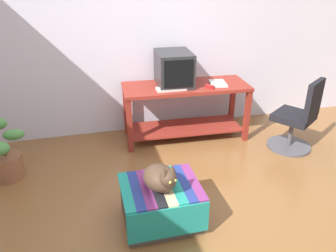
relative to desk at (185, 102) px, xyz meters
The scene contains 11 objects.
ground_plane 1.72m from the desk, 104.57° to the right, with size 14.00×14.00×0.00m, color brown.
back_wall 1.02m from the desk, 132.74° to the left, with size 8.00×0.10×2.60m, color silver.
desk is the anchor object (origin of this frame).
tv_monitor 0.45m from the desk, 157.09° to the left, with size 0.43×0.54×0.40m.
keyboard 0.33m from the desk, 148.11° to the right, with size 0.40×0.15×0.02m, color beige.
book 0.46m from the desk, ahead, with size 0.18×0.27×0.02m, color white.
ottoman_with_blanket 1.66m from the desk, 114.21° to the right, with size 0.66×0.56×0.37m.
cat 1.68m from the desk, 113.74° to the right, with size 0.35×0.41×0.28m.
potted_plant 2.12m from the desk, 167.94° to the right, with size 0.43×0.38×0.64m.
office_chair 1.36m from the desk, 28.09° to the right, with size 0.58×0.58×0.89m.
stapler 0.38m from the desk, 35.59° to the right, with size 0.04×0.11×0.04m, color #A31E1E.
Camera 1 is at (-0.76, -2.11, 2.02)m, focal length 35.62 mm.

